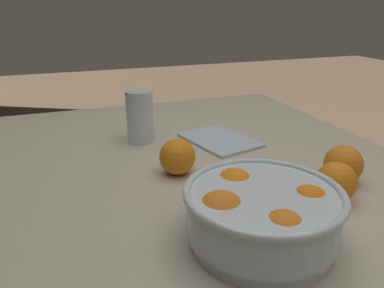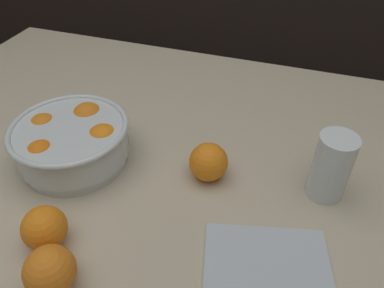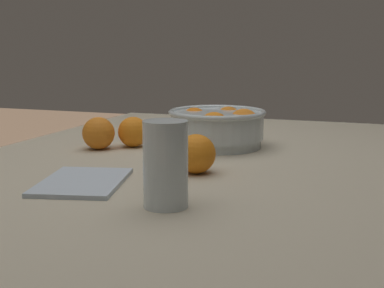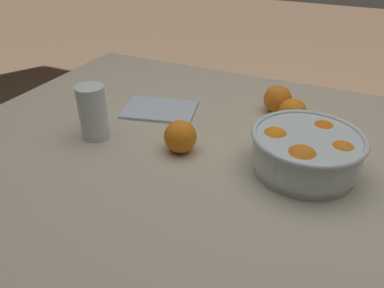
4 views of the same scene
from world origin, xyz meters
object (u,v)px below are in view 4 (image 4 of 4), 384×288
(juice_glass, at_px, (93,115))
(orange_loose_near_bowl, at_px, (180,137))
(orange_loose_front, at_px, (293,113))
(fruit_bowl, at_px, (306,151))
(orange_loose_aside, at_px, (278,99))

(juice_glass, distance_m, orange_loose_near_bowl, 0.22)
(orange_loose_front, bearing_deg, juice_glass, 31.51)
(juice_glass, xyz_separation_m, orange_loose_front, (-0.43, -0.26, -0.02))
(orange_loose_front, bearing_deg, orange_loose_near_bowl, 48.52)
(orange_loose_front, bearing_deg, fruit_bowl, 109.49)
(juice_glass, height_order, orange_loose_near_bowl, juice_glass)
(juice_glass, relative_size, orange_loose_near_bowl, 1.74)
(juice_glass, distance_m, orange_loose_aside, 0.50)
(fruit_bowl, height_order, orange_loose_near_bowl, fruit_bowl)
(orange_loose_near_bowl, height_order, orange_loose_aside, same)
(juice_glass, relative_size, orange_loose_aside, 1.73)
(fruit_bowl, xyz_separation_m, juice_glass, (0.50, 0.07, 0.01))
(orange_loose_near_bowl, bearing_deg, juice_glass, 7.29)
(orange_loose_near_bowl, height_order, orange_loose_front, orange_loose_near_bowl)
(juice_glass, height_order, orange_loose_front, juice_glass)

